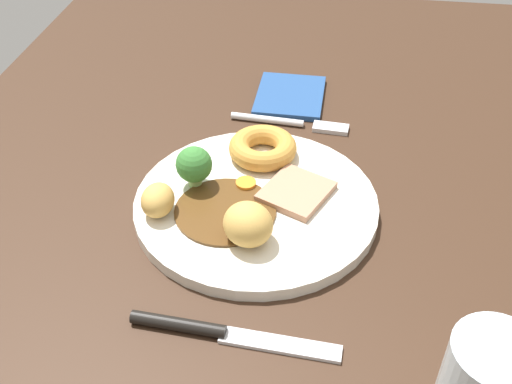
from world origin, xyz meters
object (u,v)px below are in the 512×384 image
roast_potato_left (158,200)px  roast_potato_right (248,224)px  broccoli_floret (194,165)px  fork (293,123)px  carrot_coin_front (245,187)px  knife (215,332)px  dinner_plate (256,204)px  meat_slice_main (296,192)px  yorkshire_pudding (263,148)px  folded_napkin (290,96)px

roast_potato_left → roast_potato_right: size_ratio=0.84×
broccoli_floret → fork: size_ratio=0.31×
carrot_coin_front → knife: size_ratio=0.12×
dinner_plate → roast_potato_left: (3.51, -9.63, 2.35)cm
meat_slice_main → carrot_coin_front: bearing=-91.5°
yorkshire_pudding → knife: yorkshire_pudding is taller
meat_slice_main → folded_napkin: meat_slice_main is taller
dinner_plate → carrot_coin_front: (-1.54, -1.40, 1.01)cm
yorkshire_pudding → fork: size_ratio=0.51×
roast_potato_left → knife: (13.45, 8.51, -2.60)cm
roast_potato_left → roast_potato_right: (2.82, 9.77, 0.49)cm
knife → folded_napkin: 40.73cm
carrot_coin_front → fork: size_ratio=0.14×
roast_potato_left → folded_napkin: size_ratio=0.38×
fork → knife: (33.94, -3.49, 0.06)cm
knife → folded_napkin: knife is taller
roast_potato_right → knife: roast_potato_right is taller
carrot_coin_front → folded_napkin: bearing=173.0°
roast_potato_left → fork: bearing=149.6°
yorkshire_pudding → roast_potato_left: size_ratio=1.86×
folded_napkin → broccoli_floret: bearing=-20.3°
broccoli_floret → folded_napkin: 23.99cm
dinner_plate → yorkshire_pudding: 8.09cm
roast_potato_left → carrot_coin_front: 9.75cm
dinner_plate → roast_potato_right: (6.34, 0.14, 2.84)cm
roast_potato_left → roast_potato_right: 10.18cm
roast_potato_right → carrot_coin_front: size_ratio=2.28×
dinner_plate → folded_napkin: size_ratio=2.36×
carrot_coin_front → knife: carrot_coin_front is taller
roast_potato_left → knife: size_ratio=0.23×
carrot_coin_front → knife: 18.54cm
meat_slice_main → fork: 15.75cm
roast_potato_right → roast_potato_left: bearing=-106.1°
roast_potato_left → knife: 16.12cm
fork → knife: knife is taller
meat_slice_main → yorkshire_pudding: bearing=-145.1°
meat_slice_main → broccoli_floret: 11.29cm
roast_potato_left → carrot_coin_front: roast_potato_left is taller
roast_potato_right → fork: size_ratio=0.33×
carrot_coin_front → knife: bearing=0.9°
carrot_coin_front → dinner_plate: bearing=42.3°
fork → carrot_coin_front: bearing=-99.4°
broccoli_floret → fork: 18.45cm
dinner_plate → roast_potato_left: 10.52cm
yorkshire_pudding → knife: bearing=-1.8°
carrot_coin_front → broccoli_floret: (0.07, -5.50, 2.39)cm
folded_napkin → roast_potato_right: bearing=-2.2°
yorkshire_pudding → roast_potato_right: bearing=2.0°
roast_potato_right → fork: bearing=174.5°
folded_napkin → meat_slice_main: bearing=7.3°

